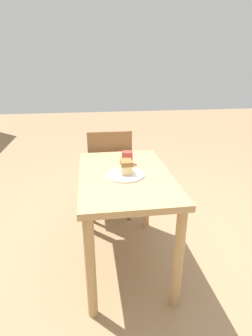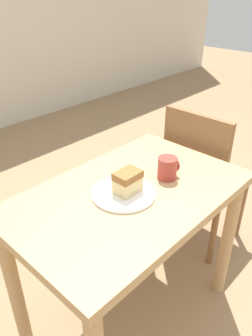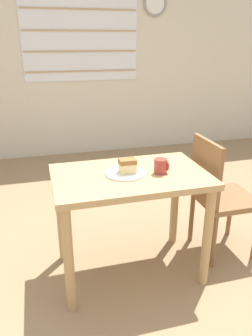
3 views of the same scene
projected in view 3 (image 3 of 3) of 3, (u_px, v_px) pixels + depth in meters
ground_plane at (146, 300)px, 2.06m from camera, size 14.00×14.00×0.00m
wall_back at (75, 50)px, 4.27m from camera, size 10.00×0.10×2.80m
dining_table_near at (130, 192)px, 2.11m from camera, size 0.98×0.62×0.74m
chair_near_window at (218, 193)px, 2.37m from camera, size 0.41×0.41×0.90m
plate at (125, 173)px, 2.06m from camera, size 0.25×0.25×0.01m
cake_slice at (127, 166)px, 2.03m from camera, size 0.10×0.07×0.09m
coffee_mug at (161, 166)px, 2.05m from camera, size 0.09×0.08×0.10m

